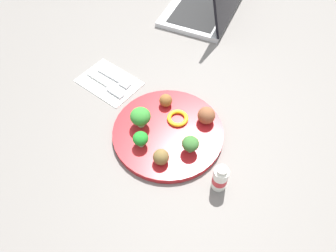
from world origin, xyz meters
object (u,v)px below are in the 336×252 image
(meatball_far_rim, at_px, (166,100))
(meatball_back_left, at_px, (206,115))
(broccoli_floret_mid_right, at_px, (140,117))
(yogurt_bottle, at_px, (220,178))
(napkin, at_px, (109,82))
(broccoli_floret_front_left, at_px, (141,139))
(fork, at_px, (115,78))
(meatball_mid_left, at_px, (161,157))
(pepper_ring_center, at_px, (178,118))
(plate, at_px, (168,133))
(broccoli_floret_front_right, at_px, (190,144))
(knife, at_px, (106,85))
(laptop, at_px, (210,1))

(meatball_far_rim, bearing_deg, meatball_back_left, 15.39)
(broccoli_floret_mid_right, bearing_deg, yogurt_bottle, 2.09)
(napkin, xyz_separation_m, yogurt_bottle, (0.43, -0.04, 0.03))
(broccoli_floret_mid_right, bearing_deg, broccoli_floret_front_left, -43.66)
(fork, bearing_deg, broccoli_floret_front_left, -26.07)
(meatball_back_left, height_order, yogurt_bottle, yogurt_bottle)
(meatball_mid_left, bearing_deg, fork, 159.31)
(meatball_mid_left, relative_size, pepper_ring_center, 0.70)
(plate, bearing_deg, broccoli_floret_front_right, -4.76)
(meatball_far_rim, relative_size, fork, 0.28)
(broccoli_floret_front_left, height_order, fork, broccoli_floret_front_left)
(broccoli_floret_front_left, xyz_separation_m, knife, (-0.22, 0.07, -0.03))
(broccoli_floret_front_left, bearing_deg, broccoli_floret_mid_right, 136.34)
(meatball_mid_left, xyz_separation_m, fork, (-0.29, 0.11, -0.03))
(broccoli_floret_mid_right, distance_m, broccoli_floret_front_right, 0.14)
(meatball_far_rim, xyz_separation_m, pepper_ring_center, (0.06, -0.02, -0.01))
(laptop, bearing_deg, meatball_back_left, -51.89)
(pepper_ring_center, bearing_deg, plate, -80.80)
(knife, height_order, yogurt_bottle, yogurt_bottle)
(broccoli_floret_mid_right, xyz_separation_m, broccoli_floret_front_right, (0.14, 0.03, -0.01))
(broccoli_floret_front_right, bearing_deg, broccoli_floret_front_left, -144.67)
(napkin, bearing_deg, meatball_far_rim, 12.61)
(broccoli_floret_front_right, distance_m, knife, 0.32)
(meatball_back_left, bearing_deg, broccoli_floret_front_right, -72.44)
(pepper_ring_center, relative_size, napkin, 0.32)
(plate, distance_m, meatball_mid_left, 0.09)
(meatball_back_left, xyz_separation_m, laptop, (-0.31, 0.40, 0.00))
(pepper_ring_center, bearing_deg, napkin, -173.75)
(meatball_mid_left, height_order, knife, meatball_mid_left)
(broccoli_floret_front_left, height_order, meatball_far_rim, broccoli_floret_front_left)
(broccoli_floret_front_left, height_order, broccoli_floret_mid_right, broccoli_floret_mid_right)
(laptop, bearing_deg, yogurt_bottle, -48.98)
(meatball_mid_left, height_order, yogurt_bottle, yogurt_bottle)
(meatball_mid_left, xyz_separation_m, knife, (-0.29, 0.08, -0.03))
(meatball_far_rim, xyz_separation_m, fork, (-0.18, -0.02, -0.03))
(napkin, bearing_deg, yogurt_bottle, -5.49)
(meatball_far_rim, height_order, fork, meatball_far_rim)
(plate, height_order, broccoli_floret_front_right, broccoli_floret_front_right)
(meatball_far_rim, distance_m, napkin, 0.19)
(meatball_mid_left, bearing_deg, plate, 123.22)
(meatball_far_rim, bearing_deg, napkin, -167.39)
(pepper_ring_center, height_order, laptop, laptop)
(broccoli_floret_front_left, relative_size, meatball_mid_left, 1.10)
(knife, bearing_deg, pepper_ring_center, 10.60)
(meatball_mid_left, height_order, meatball_back_left, meatball_back_left)
(pepper_ring_center, height_order, fork, pepper_ring_center)
(laptop, bearing_deg, plate, -61.51)
(broccoli_floret_front_left, distance_m, napkin, 0.25)
(meatball_far_rim, distance_m, meatball_back_left, 0.12)
(fork, height_order, yogurt_bottle, yogurt_bottle)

